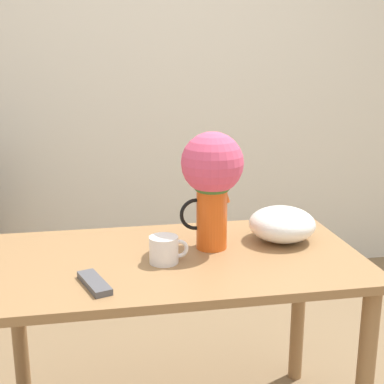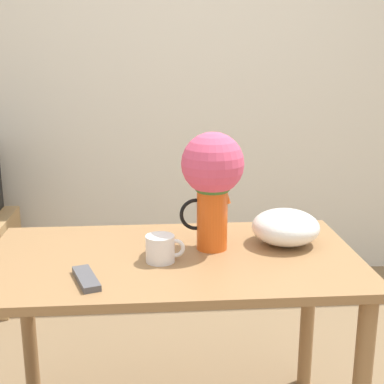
% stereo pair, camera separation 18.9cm
% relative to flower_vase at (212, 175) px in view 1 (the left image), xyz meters
% --- Properties ---
extents(wall_back, '(8.00, 0.05, 2.60)m').
position_rel_flower_vase_xyz_m(wall_back, '(-0.02, 1.54, 0.28)').
color(wall_back, silver).
rests_on(wall_back, ground_plane).
extents(table, '(1.31, 0.72, 0.75)m').
position_rel_flower_vase_xyz_m(table, '(-0.14, -0.06, -0.39)').
color(table, olive).
rests_on(table, ground_plane).
extents(flower_vase, '(0.23, 0.22, 0.43)m').
position_rel_flower_vase_xyz_m(flower_vase, '(0.00, 0.00, 0.00)').
color(flower_vase, '#E05619').
rests_on(flower_vase, table).
extents(coffee_mug, '(0.13, 0.10, 0.09)m').
position_rel_flower_vase_xyz_m(coffee_mug, '(-0.19, -0.11, -0.23)').
color(coffee_mug, white).
rests_on(coffee_mug, table).
extents(white_bowl, '(0.25, 0.25, 0.13)m').
position_rel_flower_vase_xyz_m(white_bowl, '(0.28, 0.03, -0.21)').
color(white_bowl, white).
rests_on(white_bowl, table).
extents(remote_control, '(0.11, 0.19, 0.02)m').
position_rel_flower_vase_xyz_m(remote_control, '(-0.42, -0.26, -0.26)').
color(remote_control, '#4C4C51').
rests_on(remote_control, table).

